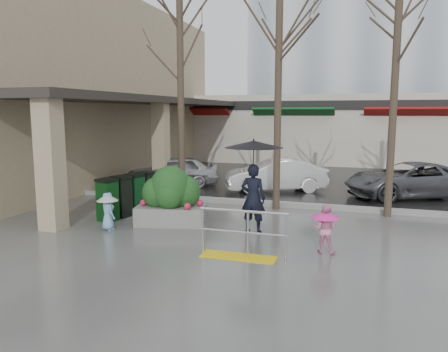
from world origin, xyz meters
The scene contains 20 objects.
ground centered at (0.00, 0.00, 0.00)m, with size 120.00×120.00×0.00m, color #51514F.
street_asphalt centered at (0.00, 22.00, 0.01)m, with size 120.00×36.00×0.01m, color black.
curb centered at (0.00, 4.00, 0.07)m, with size 120.00×0.30×0.15m, color gray.
near_building centered at (-9.00, 8.00, 4.00)m, with size 6.00×18.00×8.00m, color tan.
canopy_slab centered at (-4.80, 8.00, 3.62)m, with size 2.80×18.00×0.25m, color #2D2823.
pillar_front centered at (-3.90, -0.50, 1.75)m, with size 0.55×0.55×3.50m, color tan.
pillar_back centered at (-3.90, 6.00, 1.75)m, with size 0.55×0.55×3.50m, color tan.
storefront_row centered at (2.00, 17.97, 2.01)m, with size 34.00×6.74×4.00m.
handrail centered at (1.36, -1.20, 0.38)m, with size 1.90×0.50×1.03m.
tree_west centered at (-2.00, 3.60, 5.08)m, with size 3.20×3.20×6.80m.
tree_midwest centered at (1.20, 3.60, 5.23)m, with size 3.20×3.20×7.00m.
tree_mideast centered at (4.50, 3.60, 4.86)m, with size 3.20×3.20×6.50m.
woman centered at (1.12, 0.81, 1.50)m, with size 1.48×1.48×2.38m.
child_pink centered at (3.00, -0.33, 0.61)m, with size 0.61×0.61×1.06m.
child_blue centered at (-2.51, -0.13, 0.59)m, with size 0.57×0.55×0.99m.
planter centered at (-1.18, 0.88, 0.77)m, with size 1.99×1.27×1.61m.
news_boxes centered at (-2.85, 1.53, 0.60)m, with size 0.98×2.20×1.20m.
car_a centered at (-3.66, 6.51, 0.63)m, with size 1.49×3.70×1.26m, color #ADADB2.
car_b centered at (0.59, 6.71, 0.63)m, with size 1.33×3.82×1.26m, color white.
car_c centered at (5.39, 6.90, 0.63)m, with size 2.09×4.53×1.26m, color #56585E.
Camera 1 is at (3.66, -9.75, 3.04)m, focal length 35.00 mm.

